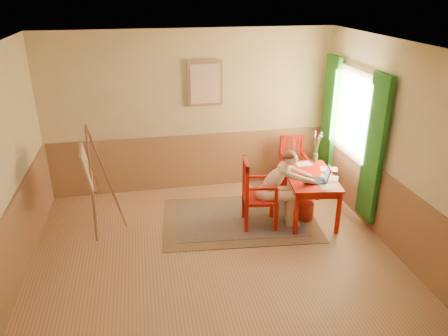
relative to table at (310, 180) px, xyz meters
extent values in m
cube|color=tan|center=(-1.66, -0.77, -0.64)|extent=(5.00, 4.50, 0.02)
cube|color=white|center=(-1.66, -0.77, 2.18)|extent=(5.00, 4.50, 0.02)
cube|color=#D2B680|center=(-1.66, 1.49, 0.77)|extent=(5.00, 0.02, 2.80)
cube|color=#D2B680|center=(-1.66, -3.03, 0.77)|extent=(5.00, 0.02, 2.80)
cube|color=#D2B680|center=(0.85, -0.77, 0.77)|extent=(0.02, 4.50, 2.80)
cube|color=#A4744F|center=(-1.66, 1.46, -0.13)|extent=(5.00, 0.04, 1.00)
cube|color=#A4744F|center=(-4.14, -0.77, -0.13)|extent=(0.04, 4.50, 1.00)
cube|color=#A4744F|center=(0.82, -0.77, -0.13)|extent=(0.04, 4.50, 1.00)
cube|color=white|center=(0.81, 0.33, 0.92)|extent=(0.02, 1.00, 1.30)
cube|color=#936E50|center=(0.79, 0.33, 0.92)|extent=(0.03, 1.12, 1.42)
cube|color=#247C2A|center=(0.74, -0.45, 0.62)|extent=(0.08, 0.45, 2.20)
cube|color=#247C2A|center=(0.74, 1.11, 0.62)|extent=(0.08, 0.45, 2.20)
cube|color=#936E50|center=(-1.41, 1.44, 1.27)|extent=(0.60, 0.04, 0.76)
cube|color=beige|center=(-1.41, 1.41, 1.27)|extent=(0.50, 0.02, 0.66)
cube|color=#8C7251|center=(-1.10, 0.08, -0.62)|extent=(2.53, 1.81, 0.01)
cube|color=black|center=(-1.10, 0.08, -0.62)|extent=(2.10, 1.38, 0.01)
cube|color=#AF1004|center=(0.00, 0.00, 0.07)|extent=(0.87, 1.29, 0.04)
cube|color=#AF1004|center=(0.00, 0.00, 0.00)|extent=(0.76, 1.17, 0.10)
cube|color=#AF1004|center=(-0.38, -0.51, -0.29)|extent=(0.06, 0.06, 0.68)
cube|color=#AF1004|center=(0.24, -0.59, -0.29)|extent=(0.06, 0.06, 0.68)
cube|color=#AF1004|center=(-0.24, 0.59, -0.29)|extent=(0.06, 0.06, 0.68)
cube|color=#AF1004|center=(0.38, 0.51, -0.29)|extent=(0.06, 0.06, 0.68)
cube|color=#AF1004|center=(-0.83, -0.12, -0.17)|extent=(0.56, 0.54, 0.05)
cube|color=#AF1004|center=(-1.08, -0.30, -0.41)|extent=(0.06, 0.06, 0.44)
cube|color=#AF1004|center=(-0.64, -0.36, -0.41)|extent=(0.06, 0.06, 0.44)
cube|color=#AF1004|center=(-1.02, 0.12, -0.41)|extent=(0.06, 0.06, 0.44)
cube|color=#AF1004|center=(-0.59, 0.06, -0.41)|extent=(0.06, 0.06, 0.44)
cube|color=#AF1004|center=(-1.08, -0.30, 0.15)|extent=(0.06, 0.06, 0.59)
cube|color=#AF1004|center=(-1.02, 0.12, 0.15)|extent=(0.06, 0.06, 0.59)
cube|color=#AF1004|center=(-1.05, -0.09, 0.42)|extent=(0.12, 0.48, 0.06)
cube|color=#AF1004|center=(-1.07, -0.20, 0.14)|extent=(0.04, 0.05, 0.49)
cube|color=#AF1004|center=(-1.05, -0.09, 0.14)|extent=(0.04, 0.05, 0.49)
cube|color=#AF1004|center=(-1.04, 0.02, 0.14)|extent=(0.04, 0.05, 0.49)
cube|color=#AF1004|center=(-0.86, -0.33, 0.09)|extent=(0.44, 0.10, 0.04)
cube|color=#AF1004|center=(-0.65, -0.36, -0.03)|extent=(0.05, 0.05, 0.24)
cube|color=#AF1004|center=(-0.80, 0.09, 0.09)|extent=(0.44, 0.10, 0.04)
cube|color=#AF1004|center=(-0.60, 0.06, -0.03)|extent=(0.05, 0.05, 0.24)
cube|color=#AF1004|center=(0.09, 0.96, -0.22)|extent=(0.46, 0.48, 0.04)
cube|color=#AF1004|center=(-0.08, 1.18, -0.43)|extent=(0.05, 0.05, 0.39)
cube|color=#AF1004|center=(-0.11, 0.78, -0.43)|extent=(0.05, 0.05, 0.39)
cube|color=#AF1004|center=(0.30, 1.15, -0.43)|extent=(0.05, 0.05, 0.39)
cube|color=#AF1004|center=(0.26, 0.75, -0.43)|extent=(0.05, 0.05, 0.39)
cube|color=#AF1004|center=(-0.08, 1.18, 0.07)|extent=(0.05, 0.05, 0.53)
cube|color=#AF1004|center=(0.30, 1.15, 0.07)|extent=(0.05, 0.05, 0.53)
cube|color=#AF1004|center=(0.11, 1.16, 0.31)|extent=(0.43, 0.08, 0.06)
cube|color=#AF1004|center=(0.01, 1.17, 0.06)|extent=(0.05, 0.03, 0.44)
cube|color=#AF1004|center=(0.11, 1.16, 0.06)|extent=(0.05, 0.03, 0.44)
cube|color=#AF1004|center=(0.20, 1.15, 0.06)|extent=(0.05, 0.03, 0.44)
cube|color=#AF1004|center=(-0.10, 0.98, 0.02)|extent=(0.07, 0.40, 0.03)
cube|color=#AF1004|center=(-0.11, 0.79, -0.09)|extent=(0.04, 0.04, 0.21)
cube|color=#AF1004|center=(0.28, 0.95, 0.02)|extent=(0.07, 0.40, 0.03)
cube|color=#AF1004|center=(0.26, 0.76, -0.09)|extent=(0.04, 0.04, 0.21)
ellipsoid|color=beige|center=(-0.78, -0.11, -0.09)|extent=(0.32, 0.38, 0.22)
cylinder|color=beige|center=(-0.59, -0.23, -0.10)|extent=(0.44, 0.21, 0.15)
cylinder|color=beige|center=(-0.57, -0.06, -0.10)|extent=(0.44, 0.21, 0.15)
cylinder|color=beige|center=(-0.39, -0.26, -0.36)|extent=(0.13, 0.13, 0.49)
cylinder|color=beige|center=(-0.37, -0.09, -0.36)|extent=(0.13, 0.13, 0.49)
cube|color=beige|center=(-0.33, -0.27, -0.59)|extent=(0.21, 0.11, 0.07)
cube|color=beige|center=(-0.30, -0.10, -0.59)|extent=(0.21, 0.11, 0.07)
ellipsoid|color=beige|center=(-0.64, -0.14, 0.12)|extent=(0.50, 0.34, 0.51)
ellipsoid|color=beige|center=(-0.49, -0.16, 0.30)|extent=(0.23, 0.31, 0.17)
sphere|color=beige|center=(-0.39, -0.17, 0.46)|extent=(0.22, 0.22, 0.19)
ellipsoid|color=brown|center=(-0.41, -0.17, 0.52)|extent=(0.21, 0.21, 0.14)
sphere|color=brown|center=(-0.49, -0.16, 0.51)|extent=(0.11, 0.11, 0.10)
cylinder|color=beige|center=(-0.42, -0.31, 0.25)|extent=(0.23, 0.13, 0.14)
cylinder|color=beige|center=(-0.21, -0.32, 0.17)|extent=(0.29, 0.10, 0.16)
sphere|color=beige|center=(-0.34, -0.33, 0.22)|extent=(0.10, 0.10, 0.09)
sphere|color=beige|center=(-0.08, -0.31, 0.12)|extent=(0.08, 0.08, 0.07)
cylinder|color=beige|center=(-0.38, -0.03, 0.25)|extent=(0.21, 0.09, 0.14)
cylinder|color=beige|center=(-0.17, -0.08, 0.17)|extent=(0.29, 0.17, 0.16)
sphere|color=beige|center=(-0.29, -0.03, 0.22)|extent=(0.10, 0.10, 0.09)
sphere|color=beige|center=(-0.05, -0.12, 0.12)|extent=(0.08, 0.08, 0.07)
cube|color=#1E2338|center=(-0.03, -0.23, 0.10)|extent=(0.37, 0.30, 0.02)
cube|color=#2D3342|center=(-0.03, -0.23, 0.10)|extent=(0.32, 0.24, 0.00)
cube|color=#1E2338|center=(0.15, -0.27, 0.21)|extent=(0.12, 0.24, 0.22)
cube|color=#99BFF2|center=(0.14, -0.27, 0.21)|extent=(0.09, 0.20, 0.18)
cube|color=white|center=(0.12, -0.46, 0.09)|extent=(0.28, 0.20, 0.00)
cube|color=white|center=(0.38, 0.16, 0.09)|extent=(0.32, 0.28, 0.00)
cube|color=white|center=(0.06, 0.44, 0.09)|extent=(0.28, 0.21, 0.00)
cube|color=white|center=(0.25, -0.15, 0.09)|extent=(0.33, 0.30, 0.00)
cylinder|color=#3F724C|center=(0.29, 0.52, 0.16)|extent=(0.11, 0.11, 0.14)
cylinder|color=#3F7233|center=(0.29, 0.57, 0.39)|extent=(0.01, 0.12, 0.36)
sphere|color=#728CD8|center=(0.29, 0.63, 0.57)|extent=(0.07, 0.07, 0.05)
cylinder|color=#3F7233|center=(0.26, 0.49, 0.40)|extent=(0.08, 0.06, 0.38)
sphere|color=pink|center=(0.23, 0.47, 0.58)|extent=(0.05, 0.05, 0.04)
cylinder|color=#3F7233|center=(0.31, 0.53, 0.35)|extent=(0.04, 0.03, 0.28)
sphere|color=pink|center=(0.32, 0.54, 0.48)|extent=(0.06, 0.06, 0.04)
cylinder|color=#3F7233|center=(0.25, 0.48, 0.38)|extent=(0.09, 0.08, 0.35)
sphere|color=#728CD8|center=(0.21, 0.44, 0.56)|extent=(0.06, 0.06, 0.05)
cylinder|color=#3F7233|center=(0.34, 0.54, 0.36)|extent=(0.10, 0.05, 0.31)
sphere|color=pink|center=(0.38, 0.55, 0.52)|extent=(0.06, 0.06, 0.05)
cylinder|color=#3F7233|center=(0.32, 0.53, 0.37)|extent=(0.06, 0.03, 0.32)
sphere|color=pink|center=(0.34, 0.54, 0.52)|extent=(0.05, 0.05, 0.04)
cylinder|color=#3F7233|center=(0.33, 0.54, 0.39)|extent=(0.09, 0.06, 0.36)
sphere|color=#728CD8|center=(0.38, 0.57, 0.56)|extent=(0.06, 0.06, 0.04)
cylinder|color=#AC2F22|center=(-0.08, -0.10, -0.49)|extent=(0.32, 0.32, 0.28)
cylinder|color=brown|center=(-3.27, 0.03, 0.21)|extent=(0.05, 0.31, 1.68)
cylinder|color=brown|center=(-3.29, 0.30, 0.21)|extent=(0.11, 0.31, 1.68)
cylinder|color=brown|center=(-3.05, 0.19, 0.21)|extent=(0.44, 0.08, 1.69)
cylinder|color=brown|center=(-3.30, 0.16, 0.14)|extent=(0.08, 0.47, 0.03)
cube|color=brown|center=(-3.25, 0.17, 0.14)|extent=(0.11, 0.51, 0.03)
cube|color=#936E50|center=(-3.32, 0.16, 0.44)|extent=(0.21, 0.75, 0.56)
cube|color=beige|center=(-3.31, 0.16, 0.44)|extent=(0.17, 0.68, 0.48)
camera|label=1|loc=(-2.48, -5.70, 2.82)|focal=34.46mm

